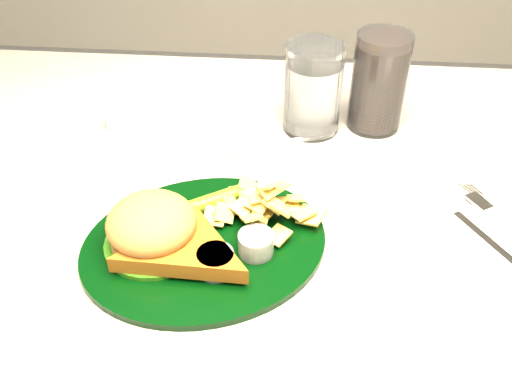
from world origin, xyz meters
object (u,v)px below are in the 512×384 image
cola_glass (379,82)px  water_glass (313,89)px  dinner_plate (203,227)px  fork_napkin (487,236)px  table (265,366)px

cola_glass → water_glass: bearing=-170.5°
dinner_plate → cola_glass: cola_glass is taller
water_glass → fork_napkin: (0.21, -0.23, -0.06)m
water_glass → cola_glass: bearing=9.5°
table → dinner_plate: (-0.07, -0.10, 0.41)m
dinner_plate → cola_glass: size_ratio=1.96×
dinner_plate → cola_glass: 0.36m
cola_glass → fork_napkin: 0.28m
table → water_glass: size_ratio=8.97×
table → fork_napkin: size_ratio=8.22×
fork_napkin → cola_glass: bearing=84.3°
water_glass → cola_glass: 0.10m
dinner_plate → water_glass: bearing=42.9°
table → water_glass: 0.48m
water_glass → table: bearing=-107.2°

